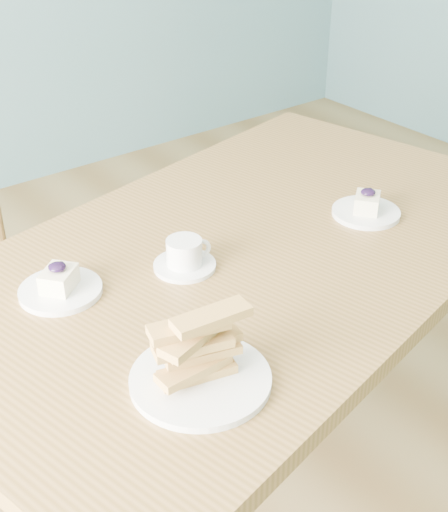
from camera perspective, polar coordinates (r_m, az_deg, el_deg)
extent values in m
cube|color=brown|center=(1.62, 1.83, 0.18)|extent=(1.69, 1.18, 0.04)
cylinder|color=brown|center=(2.50, 5.01, 1.32)|extent=(0.06, 0.06, 0.78)
cube|color=brown|center=(2.07, -17.02, -4.57)|extent=(0.60, 0.58, 0.04)
cylinder|color=brown|center=(2.02, -15.84, -14.62)|extent=(0.04, 0.04, 0.45)
cylinder|color=brown|center=(2.23, -9.12, -8.51)|extent=(0.04, 0.04, 0.45)
cylinder|color=brown|center=(2.43, -16.22, -5.64)|extent=(0.04, 0.04, 0.45)
cylinder|color=silver|center=(1.76, 11.28, 3.44)|extent=(0.16, 0.16, 0.01)
cube|color=beige|center=(1.75, 11.37, 4.21)|extent=(0.09, 0.09, 0.04)
ellipsoid|color=black|center=(1.74, 11.47, 5.04)|extent=(0.03, 0.03, 0.02)
sphere|color=black|center=(1.75, 11.59, 5.16)|extent=(0.01, 0.01, 0.01)
sphere|color=black|center=(1.74, 11.11, 5.04)|extent=(0.01, 0.01, 0.01)
sphere|color=black|center=(1.74, 11.76, 4.94)|extent=(0.01, 0.01, 0.01)
cylinder|color=silver|center=(1.48, -12.94, -2.71)|extent=(0.17, 0.17, 0.01)
cube|color=beige|center=(1.46, -13.07, -1.82)|extent=(0.09, 0.09, 0.04)
ellipsoid|color=black|center=(1.45, -13.20, -0.85)|extent=(0.04, 0.04, 0.02)
sphere|color=black|center=(1.45, -12.90, -0.67)|extent=(0.01, 0.01, 0.01)
sphere|color=black|center=(1.45, -13.62, -0.86)|extent=(0.01, 0.01, 0.01)
sphere|color=black|center=(1.44, -12.92, -1.00)|extent=(0.01, 0.01, 0.01)
cylinder|color=silver|center=(1.52, -3.16, -0.76)|extent=(0.13, 0.13, 0.01)
cylinder|color=silver|center=(1.51, -3.20, 0.32)|extent=(0.09, 0.09, 0.06)
cylinder|color=#9D6A46|center=(1.49, -3.23, 1.07)|extent=(0.07, 0.07, 0.00)
torus|color=silver|center=(1.52, -1.83, 0.60)|extent=(0.04, 0.02, 0.04)
cylinder|color=silver|center=(1.23, -1.90, -9.82)|extent=(0.24, 0.24, 0.01)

